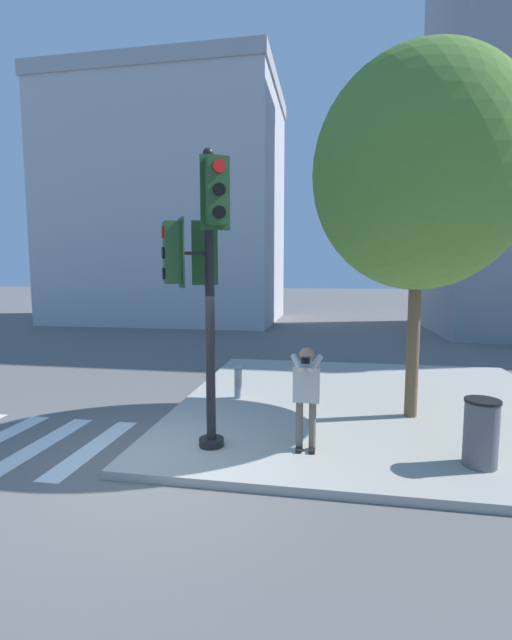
{
  "coord_description": "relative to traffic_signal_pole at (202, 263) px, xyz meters",
  "views": [
    {
      "loc": [
        2.58,
        -5.69,
        2.83
      ],
      "look_at": [
        1.46,
        0.75,
        2.13
      ],
      "focal_mm": 24.0,
      "sensor_mm": 36.0,
      "label": 1
    }
  ],
  "objects": [
    {
      "name": "ground_plane",
      "position": [
        -0.67,
        -0.55,
        -2.99
      ],
      "size": [
        160.0,
        160.0,
        0.0
      ],
      "primitive_type": "plane",
      "color": "slate"
    },
    {
      "name": "trash_bin",
      "position": [
        4.04,
        0.02,
        -2.38
      ],
      "size": [
        0.48,
        0.48,
        0.96
      ],
      "color": "#5B5B60",
      "rests_on": "sidewalk_corner"
    },
    {
      "name": "fire_hydrant",
      "position": [
        -0.04,
        2.69,
        -2.49
      ],
      "size": [
        0.16,
        0.22,
        0.76
      ],
      "color": "#99999E",
      "rests_on": "sidewalk_corner"
    },
    {
      "name": "sidewalk_corner",
      "position": [
        2.83,
        2.95,
        -2.93
      ],
      "size": [
        8.0,
        8.0,
        0.13
      ],
      "color": "#ADA89E",
      "rests_on": "ground_plane"
    },
    {
      "name": "building_left",
      "position": [
        -7.72,
        18.96,
        3.93
      ],
      "size": [
        13.07,
        8.9,
        13.83
      ],
      "color": "#BCBCC1",
      "rests_on": "ground_plane"
    },
    {
      "name": "person_photographer",
      "position": [
        1.58,
        0.15,
        -1.9
      ],
      "size": [
        0.5,
        0.53,
        1.6
      ],
      "color": "black",
      "rests_on": "sidewalk_corner"
    },
    {
      "name": "traffic_signal_pole",
      "position": [
        0.0,
        0.0,
        0.0
      ],
      "size": [
        1.11,
        1.34,
        4.56
      ],
      "color": "black",
      "rests_on": "sidewalk_corner"
    },
    {
      "name": "street_tree",
      "position": [
        3.47,
        2.09,
        1.66
      ],
      "size": [
        3.86,
        3.86,
        6.65
      ],
      "color": "brown",
      "rests_on": "sidewalk_corner"
    }
  ]
}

